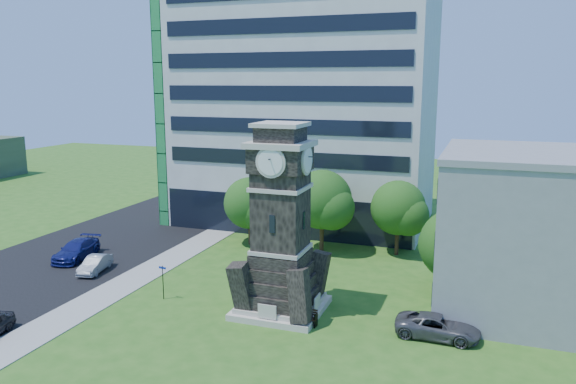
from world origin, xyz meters
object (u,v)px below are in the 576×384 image
at_px(car_street_north, 76,250).
at_px(street_sign, 163,278).
at_px(clock_tower, 281,232).
at_px(car_street_mid, 95,264).
at_px(park_bench, 301,316).
at_px(car_east_lot, 438,326).

bearing_deg(car_street_north, street_sign, -34.07).
height_order(clock_tower, car_street_mid, clock_tower).
relative_size(car_street_north, park_bench, 2.57).
xyz_separation_m(clock_tower, car_east_lot, (9.96, -0.57, -4.61)).
distance_m(car_street_mid, car_east_lot, 26.47).
xyz_separation_m(car_street_mid, car_street_north, (-3.62, 2.19, 0.14)).
bearing_deg(car_street_mid, park_bench, -23.91).
xyz_separation_m(car_street_north, car_east_lot, (29.95, -4.93, -0.09)).
bearing_deg(park_bench, car_street_mid, 172.59).
distance_m(car_street_mid, park_bench, 18.63).
bearing_deg(street_sign, clock_tower, 13.54).
bearing_deg(clock_tower, street_sign, -174.02).
height_order(car_east_lot, park_bench, car_east_lot).
bearing_deg(car_street_north, clock_tower, -22.29).
height_order(car_street_north, park_bench, car_street_north).
bearing_deg(car_east_lot, street_sign, 92.22).
xyz_separation_m(park_bench, street_sign, (-10.18, 0.67, 0.93)).
relative_size(clock_tower, car_street_mid, 3.22).
relative_size(clock_tower, car_east_lot, 2.52).
relative_size(clock_tower, street_sign, 5.12).
xyz_separation_m(car_east_lot, street_sign, (-18.25, -0.30, 0.82)).
bearing_deg(street_sign, car_street_north, 163.46).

